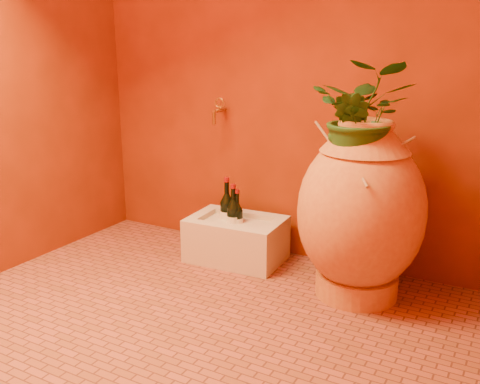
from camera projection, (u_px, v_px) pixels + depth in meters
The scene contains 10 objects.
floor at pixel (191, 321), 2.50m from camera, with size 2.50×2.50×0.00m, color brown.
wall_back at pixel (285, 44), 3.00m from camera, with size 2.50×0.02×2.50m, color #632105.
amphora at pixel (361, 211), 2.65m from camera, with size 0.69×0.69×0.91m.
stone_basin at pixel (236, 240), 3.18m from camera, with size 0.57×0.40×0.26m.
wine_bottle_a at pixel (233, 218), 3.16m from camera, with size 0.08×0.08×0.32m.
wine_bottle_b at pixel (237, 220), 3.16m from camera, with size 0.07×0.07×0.29m.
wine_bottle_c at pixel (227, 213), 3.22m from camera, with size 0.08×0.08×0.35m.
wall_tap at pixel (218, 110), 3.23m from camera, with size 0.07×0.14×0.15m.
plant_main at pixel (364, 115), 2.50m from camera, with size 0.46×0.40×0.51m, color #1A4518.
plant_side at pixel (348, 130), 2.51m from camera, with size 0.20×0.16×0.36m, color #1A4518.
Camera 1 is at (1.29, -1.85, 1.26)m, focal length 40.00 mm.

